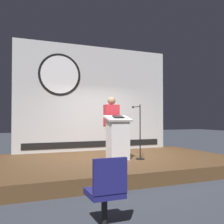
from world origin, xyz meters
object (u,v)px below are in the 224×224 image
(podium, at_px, (118,138))
(microphone_stand, at_px, (139,140))
(speaker_person, at_px, (111,126))
(audience_chair_left, at_px, (107,188))

(podium, bearing_deg, microphone_stand, -9.11)
(podium, xyz_separation_m, speaker_person, (0.02, 0.48, 0.29))
(microphone_stand, height_order, audience_chair_left, microphone_stand)
(podium, distance_m, microphone_stand, 0.59)
(microphone_stand, bearing_deg, audience_chair_left, -124.68)
(podium, distance_m, audience_chair_left, 3.53)
(podium, xyz_separation_m, audience_chair_left, (-1.54, -3.15, -0.37))
(microphone_stand, bearing_deg, podium, 170.89)
(podium, height_order, microphone_stand, microphone_stand)
(speaker_person, bearing_deg, audience_chair_left, -113.16)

